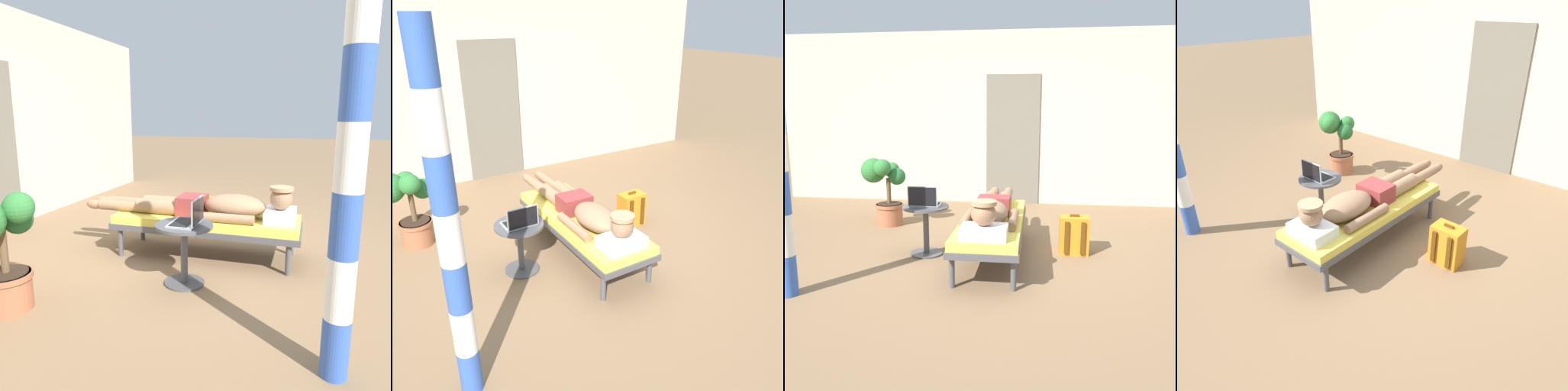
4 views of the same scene
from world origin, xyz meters
TOP-DOWN VIEW (x-y plane):
  - ground_plane at (0.00, 0.00)m, footprint 40.00×40.00m
  - house_wall_back at (-0.07, 2.73)m, footprint 7.60×0.20m
  - house_door_panel at (-0.03, 2.62)m, footprint 0.84×0.03m
  - lounge_chair at (-0.07, -0.04)m, footprint 0.63×1.85m
  - person_reclining at (-0.07, -0.09)m, footprint 0.53×2.17m
  - side_table at (-0.77, -0.04)m, footprint 0.48×0.48m
  - laptop at (-0.77, -0.09)m, footprint 0.31×0.24m
  - backpack at (0.77, 0.19)m, footprint 0.30×0.26m
  - potted_plant at (-1.61, 1.04)m, footprint 0.59×0.54m
  - porch_post at (-1.64, -1.20)m, footprint 0.15×0.15m

SIDE VIEW (x-z plane):
  - ground_plane at x=0.00m, z-range 0.00..0.00m
  - backpack at x=0.77m, z-range -0.02..0.41m
  - lounge_chair at x=-0.07m, z-range 0.14..0.56m
  - side_table at x=-0.77m, z-range 0.09..0.62m
  - potted_plant at x=-1.61m, z-range 0.06..0.95m
  - person_reclining at x=-0.07m, z-range 0.36..0.68m
  - laptop at x=-0.77m, z-range 0.47..0.69m
  - house_door_panel at x=-0.03m, z-range 0.00..2.04m
  - porch_post at x=-1.64m, z-range 0.00..2.40m
  - house_wall_back at x=-0.07m, z-range 0.00..2.70m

